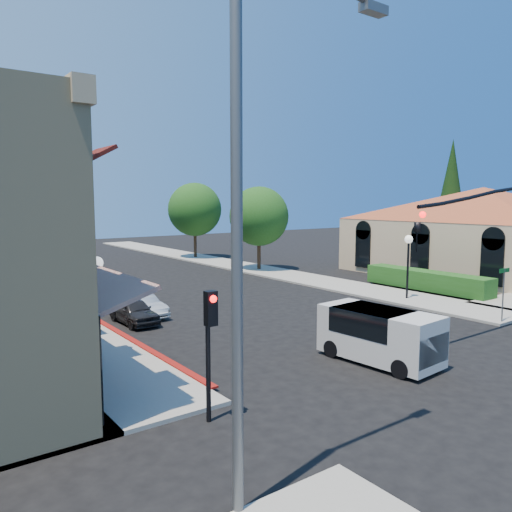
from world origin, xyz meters
TOP-DOWN VIEW (x-y plane):
  - ground at (0.00, 0.00)m, footprint 120.00×120.00m
  - sidewalk_right at (8.75, 27.00)m, footprint 3.50×50.00m
  - curb_red_strip at (-6.90, 8.00)m, footprint 0.25×10.00m
  - mission_building at (21.99, 11.50)m, footprint 30.12×30.12m
  - hedge at (11.70, 9.00)m, footprint 1.40×8.00m
  - conifer_far at (28.00, 18.00)m, footprint 3.20×3.20m
  - street_tree_a at (8.80, 22.00)m, footprint 4.56×4.56m
  - street_tree_b at (8.80, 32.00)m, footprint 4.94×4.94m
  - signal_mast_arm at (5.86, 1.50)m, footprint 8.01×0.39m
  - secondary_signal at (-8.00, 1.41)m, footprint 0.28×0.42m
  - cobra_streetlight at (-9.15, -2.00)m, footprint 3.60×0.25m
  - street_name_sign at (7.50, 2.20)m, footprint 0.80×0.06m
  - lamppost_left_near at (-8.50, 8.00)m, footprint 0.44×0.44m
  - lamppost_left_far at (-8.50, 22.00)m, footprint 0.44×0.44m
  - lamppost_right_near at (8.50, 8.00)m, footprint 0.44×0.44m
  - lamppost_right_far at (8.50, 24.00)m, footprint 0.44×0.44m
  - white_van at (-1.00, 1.96)m, footprint 2.06×4.19m
  - parked_car_a at (-5.59, 12.00)m, footprint 1.39×3.32m
  - parked_car_b at (-4.80, 13.00)m, footprint 1.47×3.43m
  - parked_car_c at (-5.93, 20.39)m, footprint 1.80×4.23m
  - parked_car_d at (-6.20, 32.00)m, footprint 2.44×4.59m

SIDE VIEW (x-z plane):
  - ground at x=0.00m, z-range 0.00..0.00m
  - curb_red_strip at x=-6.90m, z-range -0.03..0.03m
  - hedge at x=11.70m, z-range -0.55..0.55m
  - sidewalk_right at x=8.75m, z-range 0.00..0.12m
  - parked_car_b at x=-4.80m, z-range 0.00..1.10m
  - parked_car_a at x=-5.59m, z-range 0.00..1.12m
  - parked_car_c at x=-5.93m, z-range 0.00..1.22m
  - parked_car_d at x=-6.20m, z-range 0.00..1.23m
  - white_van at x=-1.00m, z-range 0.14..1.94m
  - street_name_sign at x=7.50m, z-range 0.45..2.95m
  - secondary_signal at x=-8.00m, z-range 0.66..3.98m
  - lamppost_left_near at x=-8.50m, z-range 0.95..4.52m
  - lamppost_left_far at x=-8.50m, z-range 0.95..4.52m
  - lamppost_right_near at x=8.50m, z-range 0.95..4.52m
  - lamppost_right_far at x=8.50m, z-range 0.95..4.52m
  - mission_building at x=21.99m, z-range 0.55..6.95m
  - signal_mast_arm at x=5.86m, z-range 1.09..7.09m
  - street_tree_a at x=8.80m, z-range 0.95..7.43m
  - street_tree_b at x=8.80m, z-range 1.03..8.05m
  - cobra_streetlight at x=-9.15m, z-range 0.61..9.92m
  - conifer_far at x=28.00m, z-range 0.86..11.86m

